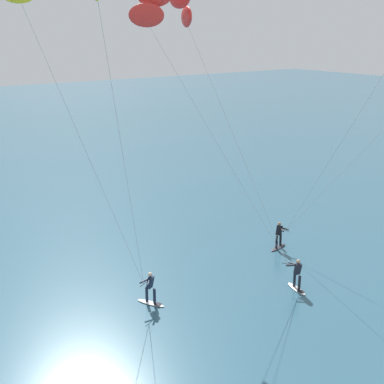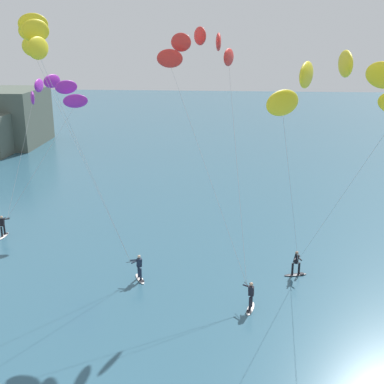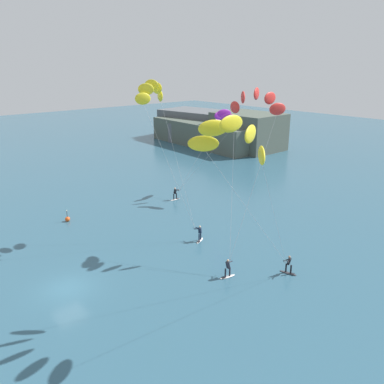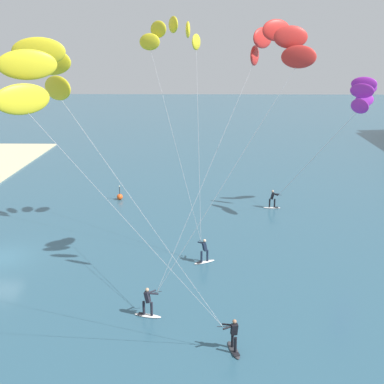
{
  "view_description": "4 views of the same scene",
  "coord_description": "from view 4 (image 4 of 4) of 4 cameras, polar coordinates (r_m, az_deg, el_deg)",
  "views": [
    {
      "loc": [
        -11.2,
        -5.78,
        12.84
      ],
      "look_at": [
        3.29,
        14.6,
        5.06
      ],
      "focal_mm": 49.42,
      "sensor_mm": 36.0,
      "label": 1
    },
    {
      "loc": [
        5.97,
        -14.37,
        14.98
      ],
      "look_at": [
        3.82,
        13.34,
        6.12
      ],
      "focal_mm": 47.34,
      "sensor_mm": 36.0,
      "label": 2
    },
    {
      "loc": [
        27.49,
        -10.7,
        17.29
      ],
      "look_at": [
        0.34,
        13.08,
        5.46
      ],
      "focal_mm": 36.8,
      "sensor_mm": 36.0,
      "label": 3
    },
    {
      "loc": [
        30.45,
        13.79,
        13.89
      ],
      "look_at": [
        1.56,
        13.25,
        5.26
      ],
      "focal_mm": 45.7,
      "sensor_mm": 36.0,
      "label": 4
    }
  ],
  "objects": [
    {
      "name": "kitesurfer_nearshore",
      "position": [
        20.86,
        -16.45,
        12.04
      ],
      "size": [
        6.66,
        9.5,
        14.25
      ],
      "color": "#333338",
      "rests_on": "ground"
    },
    {
      "name": "kitesurfer_mid_water",
      "position": [
        41.29,
        18.94,
        10.31
      ],
      "size": [
        5.81,
        8.87,
        11.65
      ],
      "color": "white",
      "rests_on": "ground"
    },
    {
      "name": "kitesurfer_far_out",
      "position": [
        34.43,
        -2.02,
        16.88
      ],
      "size": [
        6.58,
        5.23,
        15.85
      ],
      "color": "white",
      "rests_on": "ground"
    },
    {
      "name": "kitesurfer_downwind",
      "position": [
        26.59,
        9.12,
        15.52
      ],
      "size": [
        6.31,
        9.17,
        15.24
      ],
      "color": "white",
      "rests_on": "ground"
    },
    {
      "name": "marker_buoy",
      "position": [
        46.58,
        -8.43,
        -0.53
      ],
      "size": [
        0.56,
        0.56,
        1.38
      ],
      "color": "#EA5119",
      "rests_on": "ground"
    }
  ]
}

